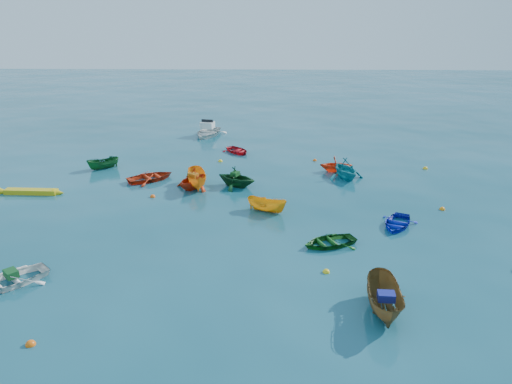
{
  "coord_description": "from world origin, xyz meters",
  "views": [
    {
      "loc": [
        0.74,
        -25.01,
        11.31
      ],
      "look_at": [
        0.0,
        5.0,
        0.4
      ],
      "focal_mm": 35.0,
      "sensor_mm": 36.0,
      "label": 1
    }
  ],
  "objects_px": {
    "dinghy_blue_se": "(397,226)",
    "motorboat_white": "(208,135)",
    "kayak_yellow": "(32,194)",
    "dinghy_white_near": "(11,284)"
  },
  "relations": [
    {
      "from": "dinghy_white_near",
      "to": "kayak_yellow",
      "type": "bearing_deg",
      "value": 155.26
    },
    {
      "from": "dinghy_white_near",
      "to": "dinghy_blue_se",
      "type": "bearing_deg",
      "value": 64.95
    },
    {
      "from": "dinghy_white_near",
      "to": "kayak_yellow",
      "type": "relative_size",
      "value": 0.78
    },
    {
      "from": "kayak_yellow",
      "to": "motorboat_white",
      "type": "bearing_deg",
      "value": -28.36
    },
    {
      "from": "dinghy_blue_se",
      "to": "kayak_yellow",
      "type": "distance_m",
      "value": 23.25
    },
    {
      "from": "dinghy_blue_se",
      "to": "motorboat_white",
      "type": "xyz_separation_m",
      "value": [
        -13.06,
        21.27,
        0.0
      ]
    },
    {
      "from": "kayak_yellow",
      "to": "motorboat_white",
      "type": "xyz_separation_m",
      "value": [
        9.71,
        16.61,
        0.0
      ]
    },
    {
      "from": "dinghy_blue_se",
      "to": "kayak_yellow",
      "type": "height_order",
      "value": "dinghy_blue_se"
    },
    {
      "from": "dinghy_blue_se",
      "to": "motorboat_white",
      "type": "relative_size",
      "value": 0.67
    },
    {
      "from": "kayak_yellow",
      "to": "motorboat_white",
      "type": "relative_size",
      "value": 0.98
    }
  ]
}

